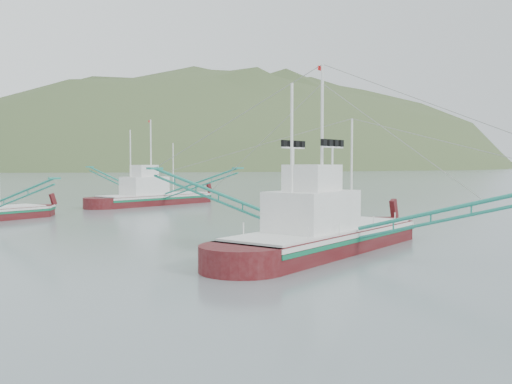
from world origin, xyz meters
TOP-DOWN VIEW (x-y plane):
  - ground at (0.00, 0.00)m, footprint 1200.00×1200.00m
  - main_boat at (0.80, -0.46)m, footprint 16.20×27.37m
  - bg_boat_far at (5.49, 39.72)m, footprint 15.79×26.86m
  - headland_right at (240.00, 430.00)m, footprint 684.00×432.00m

SIDE VIEW (x-z plane):
  - ground at x=0.00m, z-range 0.00..0.00m
  - headland_right at x=240.00m, z-range -153.00..153.00m
  - bg_boat_far at x=5.49m, z-range -3.43..7.78m
  - main_boat at x=0.80m, z-range -3.43..8.15m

